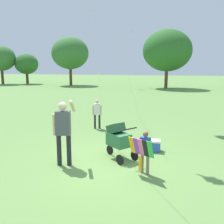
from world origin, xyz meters
name	(u,v)px	position (x,y,z in m)	size (l,w,h in m)	color
ground_plane	(106,164)	(0.00, 0.00, 0.00)	(120.00, 120.00, 0.00)	#668E47
treeline_distant	(119,54)	(-4.72, 24.57, 3.89)	(35.83, 7.14, 6.48)	brown
child_with_butterfly_kite	(145,149)	(1.06, -0.41, 0.64)	(0.64, 0.50, 1.06)	#7F705B
person_adult_flyer	(63,128)	(-1.05, -0.33, 1.02)	(0.56, 0.59, 1.76)	#232328
stroller	(118,138)	(0.23, 0.47, 0.61)	(1.02, 0.92, 1.03)	black
person_red_shirt	(97,112)	(-1.33, 3.65, 0.72)	(0.38, 0.23, 1.22)	#232328
cooler_box	(153,145)	(1.14, 1.34, 0.18)	(0.45, 0.33, 0.35)	#2D5BB7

